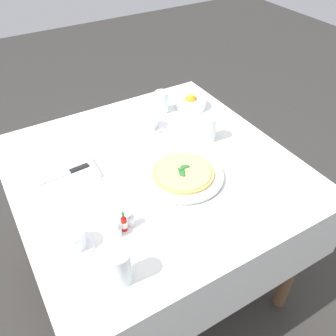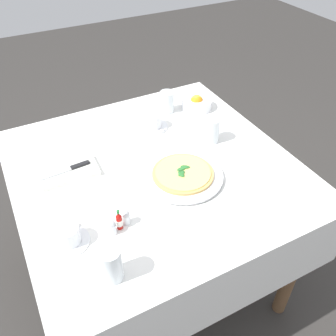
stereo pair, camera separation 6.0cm
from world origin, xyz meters
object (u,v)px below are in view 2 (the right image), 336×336
(coffee_cup_right_edge, at_px, (153,122))
(citrus_bowl, at_px, (197,103))
(coffee_cup_left_edge, at_px, (68,236))
(dinner_knife, at_px, (68,169))
(pizza_plate, at_px, (183,176))
(napkin_folded, at_px, (69,172))
(pepper_shaker, at_px, (126,218))
(water_glass_back_corner, at_px, (211,132))
(salt_shaker, at_px, (112,228))
(pizza, at_px, (183,173))
(water_glass_center_back, at_px, (111,266))
(water_glass_near_left, at_px, (167,103))
(hot_sauce_bottle, at_px, (119,221))

(coffee_cup_right_edge, relative_size, citrus_bowl, 0.88)
(coffee_cup_left_edge, height_order, citrus_bowl, same)
(dinner_knife, bearing_deg, pizza_plate, 146.21)
(napkin_folded, xyz_separation_m, pepper_shaker, (-0.10, 0.34, 0.02))
(water_glass_back_corner, bearing_deg, napkin_folded, -6.23)
(coffee_cup_right_edge, bearing_deg, pizza_plate, 81.85)
(pizza_plate, bearing_deg, coffee_cup_left_edge, 12.21)
(dinner_knife, distance_m, salt_shaker, 0.36)
(pizza, relative_size, napkin_folded, 1.05)
(napkin_folded, bearing_deg, water_glass_center_back, 90.72)
(salt_shaker, distance_m, pepper_shaker, 0.06)
(water_glass_near_left, xyz_separation_m, napkin_folded, (0.55, 0.24, -0.04))
(pizza_plate, distance_m, coffee_cup_right_edge, 0.37)
(water_glass_near_left, relative_size, salt_shaker, 1.86)
(water_glass_back_corner, xyz_separation_m, napkin_folded, (0.61, -0.07, -0.04))
(dinner_knife, bearing_deg, citrus_bowl, -167.33)
(coffee_cup_left_edge, bearing_deg, water_glass_near_left, -138.61)
(pizza, xyz_separation_m, dinner_knife, (0.38, -0.22, -0.00))
(hot_sauce_bottle, distance_m, salt_shaker, 0.03)
(coffee_cup_right_edge, xyz_separation_m, napkin_folded, (0.43, 0.14, -0.02))
(hot_sauce_bottle, height_order, pepper_shaker, hot_sauce_bottle)
(water_glass_near_left, distance_m, citrus_bowl, 0.15)
(coffee_cup_left_edge, height_order, water_glass_near_left, water_glass_near_left)
(pizza, xyz_separation_m, water_glass_near_left, (-0.17, -0.46, 0.02))
(pepper_shaker, bearing_deg, water_glass_center_back, 56.25)
(pizza_plate, relative_size, coffee_cup_left_edge, 2.33)
(coffee_cup_right_edge, distance_m, citrus_bowl, 0.27)
(water_glass_near_left, relative_size, citrus_bowl, 0.70)
(pizza_plate, bearing_deg, dinner_knife, -30.38)
(citrus_bowl, bearing_deg, salt_shaker, 40.62)
(coffee_cup_right_edge, relative_size, napkin_folded, 0.59)
(citrus_bowl, distance_m, hot_sauce_bottle, 0.83)
(coffee_cup_right_edge, bearing_deg, napkin_folded, 18.24)
(napkin_folded, relative_size, hot_sauce_bottle, 2.71)
(pizza_plate, xyz_separation_m, water_glass_back_corner, (-0.23, -0.16, 0.04))
(coffee_cup_left_edge, distance_m, salt_shaker, 0.14)
(pizza_plate, bearing_deg, hot_sauce_bottle, 21.60)
(water_glass_near_left, bearing_deg, salt_shaker, 49.63)
(dinner_knife, height_order, pepper_shaker, pepper_shaker)
(dinner_knife, bearing_deg, napkin_folded, 180.00)
(dinner_knife, height_order, citrus_bowl, citrus_bowl)
(coffee_cup_left_edge, distance_m, citrus_bowl, 0.95)
(water_glass_back_corner, xyz_separation_m, pepper_shaker, (0.51, 0.27, -0.02))
(napkin_folded, bearing_deg, hot_sauce_bottle, 104.25)
(coffee_cup_right_edge, distance_m, pepper_shaker, 0.58)
(water_glass_near_left, distance_m, pepper_shaker, 0.73)
(citrus_bowl, bearing_deg, pepper_shaker, 42.14)
(water_glass_center_back, bearing_deg, water_glass_near_left, -127.09)
(water_glass_back_corner, bearing_deg, hot_sauce_bottle, 27.71)
(pizza_plate, relative_size, citrus_bowl, 2.05)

